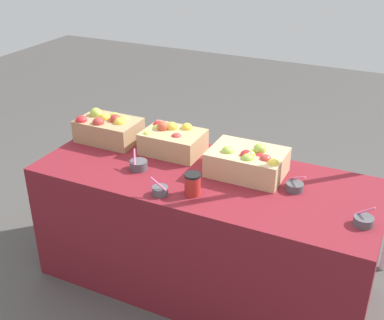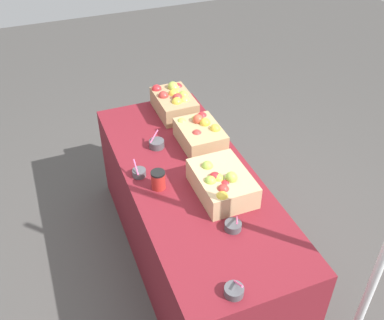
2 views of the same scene
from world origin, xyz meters
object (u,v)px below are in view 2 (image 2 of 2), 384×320
Objects in this scene: sample_bowl_near at (157,144)px; sample_bowl_mid at (234,291)px; apple_crate_left at (174,102)px; coffee_cup at (158,180)px; sample_bowl_far at (233,226)px; apple_crate_middle at (200,134)px; apple_crate_right at (222,183)px; sample_bowl_extra at (139,173)px.

sample_bowl_near is 1.14× the size of sample_bowl_mid.
apple_crate_left is 0.85m from coffee_cup.
sample_bowl_mid is 0.41m from sample_bowl_far.
apple_crate_middle is 3.17× the size of sample_bowl_near.
apple_crate_middle reaches higher than sample_bowl_mid.
apple_crate_right is 3.50× the size of coffee_cup.
apple_crate_left is at bearing 144.19° from sample_bowl_extra.
sample_bowl_near is at bearing 141.92° from sample_bowl_extra.
sample_bowl_mid is 0.83× the size of coffee_cup.
sample_bowl_near is 0.95× the size of coffee_cup.
apple_crate_right reaches higher than sample_bowl_near.
sample_bowl_far is at bearing 154.95° from sample_bowl_mid.
apple_crate_right is 0.69m from sample_bowl_mid.
apple_crate_left is 0.44m from apple_crate_middle.
apple_crate_middle reaches higher than sample_bowl_extra.
sample_bowl_extra is 0.87× the size of coffee_cup.
sample_bowl_mid is (0.65, -0.23, -0.06)m from apple_crate_right.
apple_crate_left is at bearing 170.08° from sample_bowl_mid.
apple_crate_right is 4.21× the size of sample_bowl_mid.
sample_bowl_mid is at bearing -14.79° from apple_crate_middle.
apple_crate_right is at bearing 60.68° from coffee_cup.
apple_crate_left is 3.93× the size of sample_bowl_mid.
sample_bowl_mid is at bearing 6.25° from coffee_cup.
apple_crate_middle is at bearing 77.14° from sample_bowl_near.
coffee_cup is at bearing -119.32° from apple_crate_right.
sample_bowl_far is at bearing -4.97° from apple_crate_left.
sample_bowl_mid is (1.16, -0.31, -0.05)m from apple_crate_middle.
apple_crate_middle is at bearing 171.68° from apple_crate_right.
sample_bowl_near is 0.86m from sample_bowl_far.
apple_crate_right is at bearing -8.32° from apple_crate_middle.
apple_crate_middle is 0.51m from sample_bowl_extra.
apple_crate_right is 0.61m from sample_bowl_near.
sample_bowl_extra reaches higher than sample_bowl_far.
sample_bowl_mid is 0.99m from sample_bowl_extra.
sample_bowl_far is 0.99× the size of sample_bowl_extra.
sample_bowl_far is at bearing -9.57° from apple_crate_middle.
apple_crate_right is 4.01× the size of sample_bowl_extra.
sample_bowl_near is 0.41m from coffee_cup.
apple_crate_middle is (0.44, 0.03, -0.01)m from apple_crate_left.
apple_crate_left is 3.43× the size of sample_bowl_near.
coffee_cup reaches higher than sample_bowl_extra.
sample_bowl_extra is at bearing -38.08° from sample_bowl_near.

